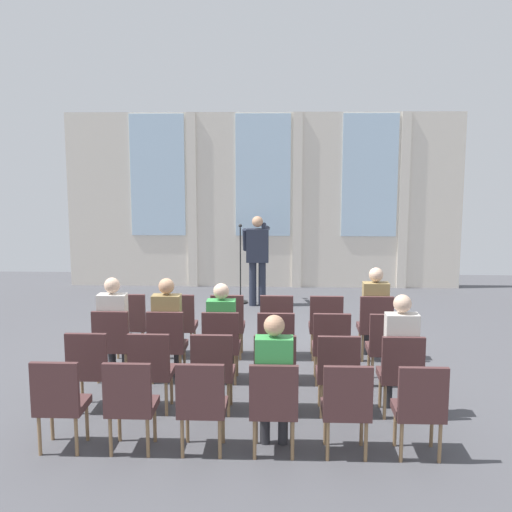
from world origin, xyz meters
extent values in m
plane|color=#4C4C51|center=(0.00, 0.00, 0.00)|extent=(13.42, 13.42, 0.00)
cube|color=silver|center=(0.00, 5.16, 1.88)|extent=(8.52, 0.10, 3.76)
cube|color=silver|center=(-2.27, 5.10, 2.43)|extent=(1.17, 0.04, 2.59)
cube|color=silver|center=(-1.53, 5.11, 1.88)|extent=(0.20, 0.08, 3.76)
cube|color=silver|center=(0.00, 5.10, 2.43)|extent=(1.17, 0.04, 2.59)
cube|color=silver|center=(0.74, 5.11, 1.88)|extent=(0.20, 0.08, 3.76)
cube|color=silver|center=(2.27, 5.10, 2.43)|extent=(1.17, 0.04, 2.59)
cube|color=silver|center=(3.01, 5.11, 1.88)|extent=(0.20, 0.08, 3.76)
cylinder|color=#232838|center=(-0.14, 3.34, 0.42)|extent=(0.14, 0.14, 0.85)
cylinder|color=#232838|center=(0.04, 3.34, 0.42)|extent=(0.14, 0.14, 0.85)
cube|color=#232838|center=(-0.05, 3.34, 1.17)|extent=(0.42, 0.22, 0.64)
cube|color=navy|center=(-0.05, 3.45, 1.24)|extent=(0.06, 0.01, 0.38)
sphere|color=tan|center=(-0.05, 3.35, 1.62)|extent=(0.21, 0.21, 0.21)
cylinder|color=#232838|center=(-0.29, 3.42, 1.27)|extent=(0.09, 0.28, 0.45)
cylinder|color=#232838|center=(0.10, 3.47, 1.49)|extent=(0.15, 0.36, 0.15)
cylinder|color=#232838|center=(0.06, 3.60, 1.52)|extent=(0.11, 0.34, 0.15)
sphere|color=tan|center=(-0.03, 3.86, 1.58)|extent=(0.10, 0.10, 0.10)
cylinder|color=black|center=(-0.39, 3.55, 0.01)|extent=(0.28, 0.28, 0.03)
cylinder|color=black|center=(-0.39, 3.55, 0.76)|extent=(0.02, 0.02, 1.45)
sphere|color=#262626|center=(-0.39, 3.55, 1.52)|extent=(0.07, 0.07, 0.07)
cylinder|color=olive|center=(-1.55, 0.34, 0.20)|extent=(0.04, 0.04, 0.40)
cylinder|color=olive|center=(-1.91, 0.34, 0.20)|extent=(0.04, 0.04, 0.40)
cylinder|color=olive|center=(-1.55, 0.00, 0.20)|extent=(0.04, 0.04, 0.40)
cylinder|color=olive|center=(-1.91, 0.00, 0.20)|extent=(0.04, 0.04, 0.40)
cube|color=#4C2D2D|center=(-1.73, 0.17, 0.44)|extent=(0.46, 0.44, 0.08)
cube|color=#4C2D2D|center=(-1.73, -0.02, 0.71)|extent=(0.46, 0.06, 0.46)
cylinder|color=olive|center=(-0.86, 0.34, 0.20)|extent=(0.04, 0.04, 0.40)
cylinder|color=olive|center=(-1.22, 0.34, 0.20)|extent=(0.04, 0.04, 0.40)
cylinder|color=olive|center=(-0.86, 0.00, 0.20)|extent=(0.04, 0.04, 0.40)
cylinder|color=olive|center=(-1.22, 0.00, 0.20)|extent=(0.04, 0.04, 0.40)
cube|color=#4C2D2D|center=(-1.04, 0.17, 0.44)|extent=(0.46, 0.44, 0.08)
cube|color=#4C2D2D|center=(-1.04, -0.02, 0.71)|extent=(0.46, 0.06, 0.46)
cylinder|color=olive|center=(-0.17, 0.34, 0.20)|extent=(0.04, 0.04, 0.40)
cylinder|color=olive|center=(-0.53, 0.34, 0.20)|extent=(0.04, 0.04, 0.40)
cylinder|color=olive|center=(-0.17, 0.00, 0.20)|extent=(0.04, 0.04, 0.40)
cylinder|color=olive|center=(-0.53, 0.00, 0.20)|extent=(0.04, 0.04, 0.40)
cube|color=#4C2D2D|center=(-0.35, 0.17, 0.44)|extent=(0.46, 0.44, 0.08)
cube|color=#4C2D2D|center=(-0.35, -0.02, 0.71)|extent=(0.46, 0.06, 0.46)
cylinder|color=olive|center=(0.53, 0.34, 0.20)|extent=(0.04, 0.04, 0.40)
cylinder|color=olive|center=(0.17, 0.34, 0.20)|extent=(0.04, 0.04, 0.40)
cylinder|color=olive|center=(0.53, 0.00, 0.20)|extent=(0.04, 0.04, 0.40)
cylinder|color=olive|center=(0.17, 0.00, 0.20)|extent=(0.04, 0.04, 0.40)
cube|color=#4C2D2D|center=(0.35, 0.17, 0.44)|extent=(0.46, 0.44, 0.08)
cube|color=#4C2D2D|center=(0.35, -0.02, 0.71)|extent=(0.46, 0.06, 0.46)
cylinder|color=olive|center=(1.22, 0.34, 0.20)|extent=(0.04, 0.04, 0.40)
cylinder|color=olive|center=(0.86, 0.34, 0.20)|extent=(0.04, 0.04, 0.40)
cylinder|color=olive|center=(1.22, 0.00, 0.20)|extent=(0.04, 0.04, 0.40)
cylinder|color=olive|center=(0.86, 0.00, 0.20)|extent=(0.04, 0.04, 0.40)
cube|color=#4C2D2D|center=(1.04, 0.17, 0.44)|extent=(0.46, 0.44, 0.08)
cube|color=#4C2D2D|center=(1.04, -0.02, 0.71)|extent=(0.46, 0.06, 0.46)
cylinder|color=olive|center=(1.91, 0.34, 0.20)|extent=(0.04, 0.04, 0.40)
cylinder|color=olive|center=(1.55, 0.34, 0.20)|extent=(0.04, 0.04, 0.40)
cylinder|color=olive|center=(1.91, 0.00, 0.20)|extent=(0.04, 0.04, 0.40)
cylinder|color=olive|center=(1.55, 0.00, 0.20)|extent=(0.04, 0.04, 0.40)
cube|color=#4C2D2D|center=(1.73, 0.17, 0.44)|extent=(0.46, 0.44, 0.08)
cube|color=#4C2D2D|center=(1.73, -0.02, 0.71)|extent=(0.46, 0.06, 0.46)
cylinder|color=#2D2D33|center=(1.64, 0.35, 0.22)|extent=(0.10, 0.10, 0.44)
cylinder|color=#2D2D33|center=(1.82, 0.35, 0.22)|extent=(0.10, 0.10, 0.44)
cube|color=#2D2D33|center=(1.73, 0.23, 0.50)|extent=(0.34, 0.36, 0.12)
cube|color=#997F4C|center=(1.73, 0.12, 0.83)|extent=(0.36, 0.20, 0.55)
sphere|color=beige|center=(1.73, 0.14, 1.22)|extent=(0.20, 0.20, 0.20)
cylinder|color=olive|center=(-1.55, -0.66, 0.20)|extent=(0.04, 0.04, 0.40)
cylinder|color=olive|center=(-1.91, -0.66, 0.20)|extent=(0.04, 0.04, 0.40)
cylinder|color=olive|center=(-1.55, -1.00, 0.20)|extent=(0.04, 0.04, 0.40)
cylinder|color=olive|center=(-1.91, -1.00, 0.20)|extent=(0.04, 0.04, 0.40)
cube|color=#4C2D2D|center=(-1.73, -0.83, 0.44)|extent=(0.46, 0.44, 0.08)
cube|color=#4C2D2D|center=(-1.73, -1.02, 0.71)|extent=(0.46, 0.06, 0.46)
cylinder|color=#2D2D33|center=(-1.82, -0.65, 0.22)|extent=(0.10, 0.10, 0.44)
cylinder|color=#2D2D33|center=(-1.64, -0.65, 0.22)|extent=(0.10, 0.10, 0.44)
cube|color=#2D2D33|center=(-1.73, -0.77, 0.50)|extent=(0.34, 0.36, 0.12)
cube|color=silver|center=(-1.73, -0.88, 0.85)|extent=(0.36, 0.20, 0.57)
sphere|color=beige|center=(-1.73, -0.86, 1.24)|extent=(0.20, 0.20, 0.20)
cylinder|color=olive|center=(-0.86, -0.66, 0.20)|extent=(0.04, 0.04, 0.40)
cylinder|color=olive|center=(-1.22, -0.66, 0.20)|extent=(0.04, 0.04, 0.40)
cylinder|color=olive|center=(-0.86, -1.00, 0.20)|extent=(0.04, 0.04, 0.40)
cylinder|color=olive|center=(-1.22, -1.00, 0.20)|extent=(0.04, 0.04, 0.40)
cube|color=#4C2D2D|center=(-1.04, -0.83, 0.44)|extent=(0.46, 0.44, 0.08)
cube|color=#4C2D2D|center=(-1.04, -1.02, 0.71)|extent=(0.46, 0.06, 0.46)
cylinder|color=#2D2D33|center=(-1.13, -0.65, 0.22)|extent=(0.10, 0.10, 0.44)
cylinder|color=#2D2D33|center=(-0.95, -0.65, 0.22)|extent=(0.10, 0.10, 0.44)
cube|color=#2D2D33|center=(-1.04, -0.77, 0.50)|extent=(0.34, 0.36, 0.12)
cube|color=#997F4C|center=(-1.04, -0.88, 0.84)|extent=(0.36, 0.20, 0.57)
sphere|color=tan|center=(-1.04, -0.86, 1.24)|extent=(0.20, 0.20, 0.20)
cylinder|color=olive|center=(-0.17, -0.66, 0.20)|extent=(0.04, 0.04, 0.40)
cylinder|color=olive|center=(-0.53, -0.66, 0.20)|extent=(0.04, 0.04, 0.40)
cylinder|color=olive|center=(-0.17, -1.00, 0.20)|extent=(0.04, 0.04, 0.40)
cylinder|color=olive|center=(-0.53, -1.00, 0.20)|extent=(0.04, 0.04, 0.40)
cube|color=#4C2D2D|center=(-0.35, -0.83, 0.44)|extent=(0.46, 0.44, 0.08)
cube|color=#4C2D2D|center=(-0.35, -1.02, 0.71)|extent=(0.46, 0.06, 0.46)
cylinder|color=#2D2D33|center=(-0.44, -0.65, 0.22)|extent=(0.10, 0.10, 0.44)
cylinder|color=#2D2D33|center=(-0.26, -0.65, 0.22)|extent=(0.10, 0.10, 0.44)
cube|color=#2D2D33|center=(-0.35, -0.77, 0.50)|extent=(0.34, 0.36, 0.12)
cube|color=green|center=(-0.35, -0.88, 0.81)|extent=(0.36, 0.20, 0.51)
sphere|color=beige|center=(-0.35, -0.86, 1.18)|extent=(0.20, 0.20, 0.20)
cylinder|color=olive|center=(0.53, -0.66, 0.20)|extent=(0.04, 0.04, 0.40)
cylinder|color=olive|center=(0.17, -0.66, 0.20)|extent=(0.04, 0.04, 0.40)
cylinder|color=olive|center=(0.53, -1.00, 0.20)|extent=(0.04, 0.04, 0.40)
cylinder|color=olive|center=(0.17, -1.00, 0.20)|extent=(0.04, 0.04, 0.40)
cube|color=#4C2D2D|center=(0.35, -0.83, 0.44)|extent=(0.46, 0.44, 0.08)
cube|color=#4C2D2D|center=(0.35, -1.02, 0.71)|extent=(0.46, 0.06, 0.46)
cylinder|color=olive|center=(1.22, -0.66, 0.20)|extent=(0.04, 0.04, 0.40)
cylinder|color=olive|center=(0.86, -0.66, 0.20)|extent=(0.04, 0.04, 0.40)
cylinder|color=olive|center=(1.22, -1.00, 0.20)|extent=(0.04, 0.04, 0.40)
cylinder|color=olive|center=(0.86, -1.00, 0.20)|extent=(0.04, 0.04, 0.40)
cube|color=#4C2D2D|center=(1.04, -0.83, 0.44)|extent=(0.46, 0.44, 0.08)
cube|color=#4C2D2D|center=(1.04, -1.02, 0.71)|extent=(0.46, 0.06, 0.46)
cylinder|color=olive|center=(1.91, -0.66, 0.20)|extent=(0.04, 0.04, 0.40)
cylinder|color=olive|center=(1.55, -0.66, 0.20)|extent=(0.04, 0.04, 0.40)
cylinder|color=olive|center=(1.91, -1.00, 0.20)|extent=(0.04, 0.04, 0.40)
cylinder|color=olive|center=(1.55, -1.00, 0.20)|extent=(0.04, 0.04, 0.40)
cube|color=#4C2D2D|center=(1.73, -0.83, 0.44)|extent=(0.46, 0.44, 0.08)
cube|color=#4C2D2D|center=(1.73, -1.02, 0.71)|extent=(0.46, 0.06, 0.46)
cylinder|color=olive|center=(-1.55, -1.65, 0.20)|extent=(0.04, 0.04, 0.40)
cylinder|color=olive|center=(-1.91, -1.65, 0.20)|extent=(0.04, 0.04, 0.40)
cylinder|color=olive|center=(-1.55, -1.99, 0.20)|extent=(0.04, 0.04, 0.40)
cylinder|color=olive|center=(-1.91, -1.99, 0.20)|extent=(0.04, 0.04, 0.40)
cube|color=#4C2D2D|center=(-1.73, -1.82, 0.44)|extent=(0.46, 0.44, 0.08)
cube|color=#4C2D2D|center=(-1.73, -2.01, 0.71)|extent=(0.46, 0.06, 0.46)
cylinder|color=olive|center=(-0.86, -1.65, 0.20)|extent=(0.04, 0.04, 0.40)
cylinder|color=olive|center=(-1.22, -1.65, 0.20)|extent=(0.04, 0.04, 0.40)
cylinder|color=olive|center=(-0.86, -1.99, 0.20)|extent=(0.04, 0.04, 0.40)
cylinder|color=olive|center=(-1.22, -1.99, 0.20)|extent=(0.04, 0.04, 0.40)
cube|color=#4C2D2D|center=(-1.04, -1.82, 0.44)|extent=(0.46, 0.44, 0.08)
cube|color=#4C2D2D|center=(-1.04, -2.01, 0.71)|extent=(0.46, 0.06, 0.46)
cylinder|color=olive|center=(-0.17, -1.65, 0.20)|extent=(0.04, 0.04, 0.40)
cylinder|color=olive|center=(-0.53, -1.65, 0.20)|extent=(0.04, 0.04, 0.40)
cylinder|color=olive|center=(-0.17, -1.99, 0.20)|extent=(0.04, 0.04, 0.40)
cylinder|color=olive|center=(-0.53, -1.99, 0.20)|extent=(0.04, 0.04, 0.40)
cube|color=#4C2D2D|center=(-0.35, -1.82, 0.44)|extent=(0.46, 0.44, 0.08)
cube|color=#4C2D2D|center=(-0.35, -2.01, 0.71)|extent=(0.46, 0.06, 0.46)
cylinder|color=olive|center=(0.53, -1.65, 0.20)|extent=(0.04, 0.04, 0.40)
cylinder|color=olive|center=(0.17, -1.65, 0.20)|extent=(0.04, 0.04, 0.40)
cylinder|color=olive|center=(0.53, -1.99, 0.20)|extent=(0.04, 0.04, 0.40)
cylinder|color=olive|center=(0.17, -1.99, 0.20)|extent=(0.04, 0.04, 0.40)
cube|color=#4C2D2D|center=(0.35, -1.82, 0.44)|extent=(0.46, 0.44, 0.08)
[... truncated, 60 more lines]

